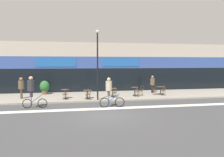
# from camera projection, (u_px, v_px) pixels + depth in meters

# --- Properties ---
(ground_plane) EXTENTS (120.00, 120.00, 0.00)m
(ground_plane) POSITION_uv_depth(u_px,v_px,m) (104.00, 116.00, 12.75)
(ground_plane) COLOR #424244
(sidewalk_slab) EXTENTS (40.00, 5.50, 0.12)m
(sidewalk_slab) POSITION_uv_depth(u_px,v_px,m) (92.00, 96.00, 19.85)
(sidewalk_slab) COLOR gray
(sidewalk_slab) RESTS_ON ground
(storefront_facade) EXTENTS (40.00, 4.06, 5.17)m
(storefront_facade) POSITION_uv_depth(u_px,v_px,m) (88.00, 67.00, 24.29)
(storefront_facade) COLOR #B2A899
(storefront_facade) RESTS_ON ground
(bike_lane_stripe) EXTENTS (36.00, 0.70, 0.01)m
(bike_lane_stripe) POSITION_uv_depth(u_px,v_px,m) (100.00, 109.00, 14.66)
(bike_lane_stripe) COLOR silver
(bike_lane_stripe) RESTS_ON ground
(bistro_table_0) EXTENTS (0.69, 0.69, 0.75)m
(bistro_table_0) POSITION_uv_depth(u_px,v_px,m) (65.00, 92.00, 18.16)
(bistro_table_0) COLOR black
(bistro_table_0) RESTS_ON sidewalk_slab
(bistro_table_1) EXTENTS (0.75, 0.75, 0.70)m
(bistro_table_1) POSITION_uv_depth(u_px,v_px,m) (87.00, 93.00, 18.09)
(bistro_table_1) COLOR black
(bistro_table_1) RESTS_ON sidewalk_slab
(bistro_table_2) EXTENTS (0.76, 0.76, 0.73)m
(bistro_table_2) POSITION_uv_depth(u_px,v_px,m) (113.00, 91.00, 19.16)
(bistro_table_2) COLOR black
(bistro_table_2) RESTS_ON sidewalk_slab
(bistro_table_3) EXTENTS (0.67, 0.67, 0.77)m
(bistro_table_3) POSITION_uv_depth(u_px,v_px,m) (135.00, 90.00, 19.68)
(bistro_table_3) COLOR black
(bistro_table_3) RESTS_ON sidewalk_slab
(bistro_table_4) EXTENTS (0.77, 0.77, 0.75)m
(bistro_table_4) POSITION_uv_depth(u_px,v_px,m) (161.00, 89.00, 20.40)
(bistro_table_4) COLOR black
(bistro_table_4) RESTS_ON sidewalk_slab
(cafe_chair_0_near) EXTENTS (0.41, 0.58, 0.90)m
(cafe_chair_0_near) POSITION_uv_depth(u_px,v_px,m) (65.00, 93.00, 17.54)
(cafe_chair_0_near) COLOR #4C3823
(cafe_chair_0_near) RESTS_ON sidewalk_slab
(cafe_chair_1_near) EXTENTS (0.45, 0.60, 0.90)m
(cafe_chair_1_near) POSITION_uv_depth(u_px,v_px,m) (88.00, 93.00, 17.48)
(cafe_chair_1_near) COLOR #4C3823
(cafe_chair_1_near) RESTS_ON sidewalk_slab
(cafe_chair_2_near) EXTENTS (0.45, 0.60, 0.90)m
(cafe_chair_2_near) POSITION_uv_depth(u_px,v_px,m) (114.00, 92.00, 18.55)
(cafe_chair_2_near) COLOR #4C3823
(cafe_chair_2_near) RESTS_ON sidewalk_slab
(cafe_chair_3_near) EXTENTS (0.43, 0.59, 0.90)m
(cafe_chair_3_near) POSITION_uv_depth(u_px,v_px,m) (137.00, 91.00, 19.07)
(cafe_chair_3_near) COLOR #4C3823
(cafe_chair_3_near) RESTS_ON sidewalk_slab
(cafe_chair_3_side) EXTENTS (0.60, 0.45, 0.90)m
(cafe_chair_3_side) POSITION_uv_depth(u_px,v_px,m) (141.00, 90.00, 19.81)
(cafe_chair_3_side) COLOR #4C3823
(cafe_chair_3_side) RESTS_ON sidewalk_slab
(cafe_chair_4_near) EXTENTS (0.42, 0.59, 0.90)m
(cafe_chair_4_near) POSITION_uv_depth(u_px,v_px,m) (163.00, 90.00, 19.79)
(cafe_chair_4_near) COLOR #4C3823
(cafe_chair_4_near) RESTS_ON sidewalk_slab
(cafe_chair_4_side) EXTENTS (0.58, 0.41, 0.90)m
(cafe_chair_4_side) POSITION_uv_depth(u_px,v_px,m) (154.00, 89.00, 20.28)
(cafe_chair_4_side) COLOR #4C3823
(cafe_chair_4_side) RESTS_ON sidewalk_slab
(planter_pot) EXTENTS (0.88, 0.88, 1.29)m
(planter_pot) POSITION_uv_depth(u_px,v_px,m) (45.00, 87.00, 20.57)
(planter_pot) COLOR brown
(planter_pot) RESTS_ON sidewalk_slab
(lamp_post) EXTENTS (0.26, 0.26, 5.55)m
(lamp_post) POSITION_uv_depth(u_px,v_px,m) (98.00, 60.00, 17.33)
(lamp_post) COLOR black
(lamp_post) RESTS_ON sidewalk_slab
(cyclist_0) EXTENTS (1.74, 0.51, 2.08)m
(cyclist_0) POSITION_uv_depth(u_px,v_px,m) (110.00, 90.00, 15.03)
(cyclist_0) COLOR black
(cyclist_0) RESTS_ON ground
(cyclist_1) EXTENTS (1.65, 0.52, 2.18)m
(cyclist_1) POSITION_uv_depth(u_px,v_px,m) (32.00, 89.00, 14.80)
(cyclist_1) COLOR black
(cyclist_1) RESTS_ON ground
(pedestrian_near_end) EXTENTS (0.49, 0.49, 1.76)m
(pedestrian_near_end) POSITION_uv_depth(u_px,v_px,m) (21.00, 86.00, 18.08)
(pedestrian_near_end) COLOR #4C3D2D
(pedestrian_near_end) RESTS_ON sidewalk_slab
(pedestrian_far_end) EXTENTS (0.47, 0.47, 1.70)m
(pedestrian_far_end) POSITION_uv_depth(u_px,v_px,m) (152.00, 83.00, 21.61)
(pedestrian_far_end) COLOR black
(pedestrian_far_end) RESTS_ON sidewalk_slab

